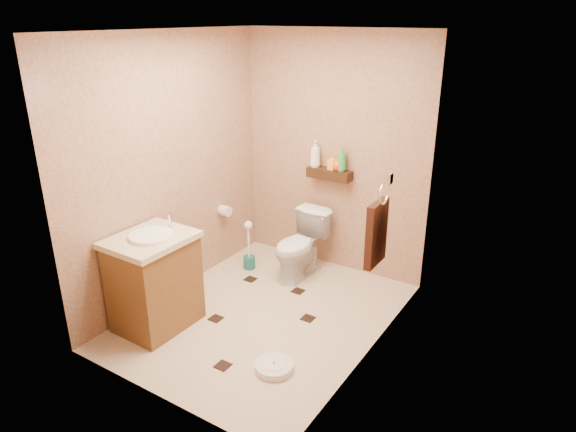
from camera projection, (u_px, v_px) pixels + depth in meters
The scene contains 18 objects.
ground at pixel (264, 315), 4.58m from camera, with size 2.50×2.50×0.00m, color beige.
wall_back at pixel (334, 155), 5.12m from camera, with size 2.00×0.04×2.40m, color tan.
wall_front at pixel (145, 242), 3.16m from camera, with size 2.00×0.04×2.40m, color tan.
wall_left at pixel (171, 169), 4.64m from camera, with size 0.04×2.50×2.40m, color tan.
wall_right at pixel (377, 212), 3.64m from camera, with size 0.04×2.50×2.40m, color tan.
ceiling at pixel (258, 30), 3.70m from camera, with size 2.00×2.50×0.02m, color white.
wall_shelf at pixel (329, 174), 5.13m from camera, with size 0.46×0.14×0.10m, color #361E0E.
floor_accents at pixel (263, 320), 4.51m from camera, with size 1.13×1.39×0.01m.
toilet at pixel (300, 245), 5.18m from camera, with size 0.37×0.66×0.67m, color white.
vanity at pixel (154, 280), 4.31m from camera, with size 0.57×0.68×0.95m.
bathroom_scale at pixel (274, 367), 3.88m from camera, with size 0.35×0.35×0.06m.
toilet_brush at pixel (249, 252), 5.37m from camera, with size 0.12×0.12×0.54m.
towel_ring at pixel (377, 231), 3.98m from camera, with size 0.12×0.30×0.76m.
toilet_paper at pixel (225, 211), 5.34m from camera, with size 0.12×0.11×0.12m.
bottle_a at pixel (315, 154), 5.14m from camera, with size 0.11×0.11×0.27m, color white.
bottle_b at pixel (332, 162), 5.06m from camera, with size 0.07×0.08×0.16m, color #FFAF35.
bottle_c at pixel (338, 163), 5.03m from camera, with size 0.12×0.12×0.15m, color #F53E1C.
bottle_d at pixel (342, 159), 5.00m from camera, with size 0.10×0.10×0.25m, color green.
Camera 1 is at (2.29, -3.21, 2.51)m, focal length 32.00 mm.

